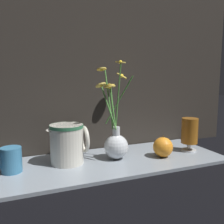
% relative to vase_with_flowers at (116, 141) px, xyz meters
% --- Properties ---
extents(ground_plane, '(6.00, 6.00, 0.00)m').
position_rel_vase_with_flowers_xyz_m(ground_plane, '(-0.03, -0.01, -0.08)').
color(ground_plane, black).
extents(shelf, '(0.89, 0.33, 0.01)m').
position_rel_vase_with_flowers_xyz_m(shelf, '(-0.03, -0.01, -0.08)').
color(shelf, gray).
rests_on(shelf, ground_plane).
extents(backdrop_wall, '(1.39, 0.02, 1.10)m').
position_rel_vase_with_flowers_xyz_m(backdrop_wall, '(-0.03, 0.17, 0.47)').
color(backdrop_wall, '#2D2823').
rests_on(backdrop_wall, ground_plane).
extents(vase_with_flowers, '(0.19, 0.18, 0.38)m').
position_rel_vase_with_flowers_xyz_m(vase_with_flowers, '(0.00, 0.00, 0.00)').
color(vase_with_flowers, silver).
rests_on(vase_with_flowers, shelf).
extents(yellow_mug, '(0.08, 0.07, 0.08)m').
position_rel_vase_with_flowers_xyz_m(yellow_mug, '(-0.38, 0.00, -0.03)').
color(yellow_mug, teal).
rests_on(yellow_mug, shelf).
extents(ceramic_pitcher, '(0.15, 0.12, 0.16)m').
position_rel_vase_with_flowers_xyz_m(ceramic_pitcher, '(-0.18, 0.02, 0.01)').
color(ceramic_pitcher, beige).
rests_on(ceramic_pitcher, shelf).
extents(tea_glass, '(0.07, 0.07, 0.14)m').
position_rel_vase_with_flowers_xyz_m(tea_glass, '(0.33, -0.03, 0.01)').
color(tea_glass, silver).
rests_on(tea_glass, shelf).
extents(orange_fruit, '(0.08, 0.08, 0.09)m').
position_rel_vase_with_flowers_xyz_m(orange_fruit, '(0.18, -0.05, -0.03)').
color(orange_fruit, orange).
rests_on(orange_fruit, shelf).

